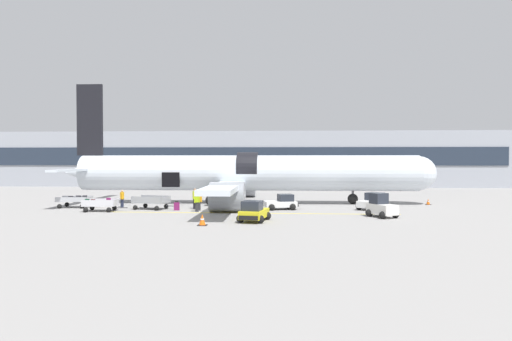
% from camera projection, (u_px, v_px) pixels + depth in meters
% --- Properties ---
extents(ground_plane, '(500.00, 500.00, 0.00)m').
position_uv_depth(ground_plane, '(212.00, 211.00, 38.42)').
color(ground_plane, gray).
extents(apron_marking_line, '(23.37, 0.61, 0.01)m').
position_uv_depth(apron_marking_line, '(252.00, 213.00, 36.55)').
color(apron_marking_line, yellow).
rests_on(apron_marking_line, ground_plane).
extents(terminal_strip, '(80.84, 12.67, 8.69)m').
position_uv_depth(terminal_strip, '(247.00, 159.00, 76.34)').
color(terminal_strip, '#9EA3AD').
rests_on(terminal_strip, ground_plane).
extents(airplane, '(36.44, 28.51, 11.77)m').
position_uv_depth(airplane, '(243.00, 174.00, 44.57)').
color(airplane, silver).
rests_on(airplane, ground_plane).
extents(baggage_tug_lead, '(2.34, 3.27, 1.47)m').
position_uv_depth(baggage_tug_lead, '(254.00, 212.00, 31.68)').
color(baggage_tug_lead, yellow).
rests_on(baggage_tug_lead, ground_plane).
extents(baggage_tug_mid, '(3.01, 3.40, 1.43)m').
position_uv_depth(baggage_tug_mid, '(373.00, 202.00, 39.29)').
color(baggage_tug_mid, white).
rests_on(baggage_tug_mid, ground_plane).
extents(baggage_tug_rear, '(3.07, 2.43, 1.31)m').
position_uv_depth(baggage_tug_rear, '(282.00, 203.00, 39.26)').
color(baggage_tug_rear, white).
rests_on(baggage_tug_rear, ground_plane).
extents(baggage_tug_spare, '(2.33, 2.63, 1.79)m').
position_uv_depth(baggage_tug_spare, '(381.00, 207.00, 34.03)').
color(baggage_tug_spare, silver).
rests_on(baggage_tug_spare, ground_plane).
extents(baggage_cart_loading, '(3.96, 2.49, 1.14)m').
position_uv_depth(baggage_cart_loading, '(152.00, 203.00, 39.45)').
color(baggage_cart_loading, '#999BA0').
rests_on(baggage_cart_loading, ground_plane).
extents(baggage_cart_queued, '(3.64, 2.16, 1.09)m').
position_uv_depth(baggage_cart_queued, '(101.00, 205.00, 37.92)').
color(baggage_cart_queued, silver).
rests_on(baggage_cart_queued, ground_plane).
extents(baggage_cart_empty, '(3.78, 2.24, 1.10)m').
position_uv_depth(baggage_cart_empty, '(76.00, 201.00, 40.83)').
color(baggage_cart_empty, '#B7BABF').
rests_on(baggage_cart_empty, ground_plane).
extents(ground_crew_loader_a, '(0.51, 0.51, 1.60)m').
position_uv_depth(ground_crew_loader_a, '(197.00, 201.00, 37.58)').
color(ground_crew_loader_a, '#2D2D33').
rests_on(ground_crew_loader_a, ground_plane).
extents(ground_crew_loader_b, '(0.46, 0.55, 1.57)m').
position_uv_depth(ground_crew_loader_b, '(122.00, 198.00, 41.12)').
color(ground_crew_loader_b, '#1E2338').
rests_on(ground_crew_loader_b, ground_plane).
extents(ground_crew_driver, '(0.50, 0.62, 1.78)m').
position_uv_depth(ground_crew_driver, '(195.00, 198.00, 39.73)').
color(ground_crew_driver, black).
rests_on(ground_crew_driver, ground_plane).
extents(ground_crew_supervisor, '(0.53, 0.45, 1.54)m').
position_uv_depth(ground_crew_supervisor, '(199.00, 201.00, 38.53)').
color(ground_crew_supervisor, '#2D2D33').
rests_on(ground_crew_supervisor, ground_plane).
extents(suitcase_on_tarmac_upright, '(0.50, 0.29, 0.79)m').
position_uv_depth(suitcase_on_tarmac_upright, '(177.00, 206.00, 38.57)').
color(suitcase_on_tarmac_upright, '#721951').
rests_on(suitcase_on_tarmac_upright, ground_plane).
extents(safety_cone_nose, '(0.49, 0.49, 0.57)m').
position_uv_depth(safety_cone_nose, '(428.00, 202.00, 43.40)').
color(safety_cone_nose, black).
rests_on(safety_cone_nose, ground_plane).
extents(safety_cone_engine_left, '(0.62, 0.62, 0.75)m').
position_uv_depth(safety_cone_engine_left, '(202.00, 220.00, 29.78)').
color(safety_cone_engine_left, black).
rests_on(safety_cone_engine_left, ground_plane).
extents(safety_cone_wingtip, '(0.53, 0.53, 0.64)m').
position_uv_depth(safety_cone_wingtip, '(254.00, 209.00, 36.82)').
color(safety_cone_wingtip, black).
rests_on(safety_cone_wingtip, ground_plane).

